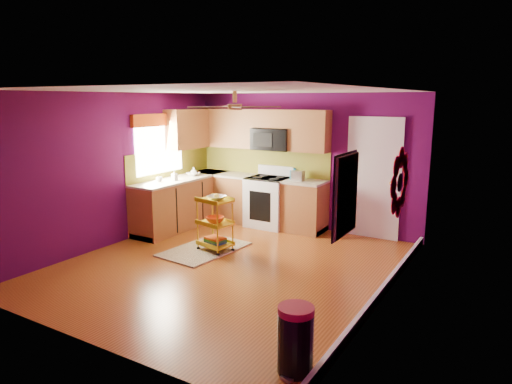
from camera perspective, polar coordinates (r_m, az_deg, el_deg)
The scene contains 18 objects.
ground at distance 6.75m, azimuth -3.42°, elevation -9.19°, with size 5.00×5.00×0.00m, color brown.
room_envelope at distance 6.35m, azimuth -3.39°, elevation 4.69°, with size 4.54×5.04×2.52m.
lower_cabinets at distance 8.80m, azimuth -4.07°, elevation -1.32°, with size 2.81×2.31×0.94m.
electric_range at distance 8.67m, azimuth 1.60°, elevation -1.16°, with size 0.76×0.66×1.13m.
upper_cabinetry at distance 8.83m, azimuth -2.31°, elevation 7.71°, with size 2.80×2.30×1.26m.
left_window at distance 8.55m, azimuth -12.00°, elevation 6.92°, with size 0.08×1.35×1.08m.
panel_door at distance 8.11m, azimuth 14.47°, elevation 1.49°, with size 0.95×0.11×2.15m.
right_wall_art at distance 5.14m, azimuth 15.14°, elevation 0.56°, with size 0.04×2.74×1.04m.
ceiling_fan at distance 6.49m, azimuth -2.66°, elevation 10.66°, with size 1.01×1.01×0.26m.
shag_rug at distance 7.45m, azimuth -6.45°, elevation -7.13°, with size 0.87×1.41×0.02m, color #322110.
rolling_cart at distance 7.26m, azimuth -5.12°, elevation -3.71°, with size 0.59×0.48×0.94m.
trash_can at distance 4.24m, azimuth 4.96°, elevation -17.90°, with size 0.39×0.40×0.62m.
teal_kettle at distance 8.40m, azimuth 4.86°, elevation 2.15°, with size 0.18×0.18×0.21m.
toaster at distance 8.29m, azimuth 5.25°, elevation 2.06°, with size 0.22×0.15×0.18m, color beige.
soap_bottle_a at distance 8.39m, azimuth -10.17°, elevation 2.08°, with size 0.09×0.09×0.19m, color #EA3F72.
soap_bottle_b at distance 8.94m, azimuth -7.77°, elevation 2.60°, with size 0.12×0.12×0.15m, color white.
counter_dish at distance 8.88m, azimuth -7.86°, elevation 2.24°, with size 0.25×0.25×0.06m, color white.
counter_cup at distance 8.31m, azimuth -11.99°, elevation 1.56°, with size 0.11×0.11×0.09m, color white.
Camera 1 is at (3.57, -5.21, 2.39)m, focal length 32.00 mm.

